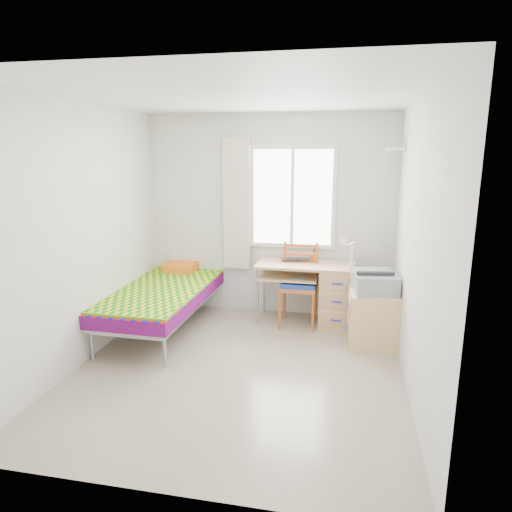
% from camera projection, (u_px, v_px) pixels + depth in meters
% --- Properties ---
extents(floor, '(3.50, 3.50, 0.00)m').
position_uv_depth(floor, '(239.00, 369.00, 4.56)').
color(floor, '#BCAD93').
rests_on(floor, ground).
extents(ceiling, '(3.50, 3.50, 0.00)m').
position_uv_depth(ceiling, '(236.00, 96.00, 3.97)').
color(ceiling, white).
rests_on(ceiling, wall_back).
extents(wall_back, '(3.20, 0.00, 3.20)m').
position_uv_depth(wall_back, '(269.00, 216.00, 5.94)').
color(wall_back, silver).
rests_on(wall_back, ground).
extents(wall_left, '(0.00, 3.50, 3.50)m').
position_uv_depth(wall_left, '(83.00, 236.00, 4.57)').
color(wall_left, silver).
rests_on(wall_left, ground).
extents(wall_right, '(0.00, 3.50, 3.50)m').
position_uv_depth(wall_right, '(417.00, 249.00, 3.96)').
color(wall_right, silver).
rests_on(wall_right, ground).
extents(window, '(1.10, 0.04, 1.30)m').
position_uv_depth(window, '(292.00, 197.00, 5.80)').
color(window, white).
rests_on(window, wall_back).
extents(curtain, '(0.35, 0.05, 1.70)m').
position_uv_depth(curtain, '(237.00, 204.00, 5.92)').
color(curtain, beige).
rests_on(curtain, wall_back).
extents(floating_shelf, '(0.20, 0.32, 0.03)m').
position_uv_depth(floating_shelf, '(395.00, 149.00, 5.12)').
color(floating_shelf, white).
rests_on(floating_shelf, wall_right).
extents(bed, '(1.03, 2.14, 0.92)m').
position_uv_depth(bed, '(165.00, 292.00, 5.56)').
color(bed, '#999BA2').
rests_on(bed, floor).
extents(desk, '(1.22, 0.56, 0.76)m').
position_uv_depth(desk, '(331.00, 292.00, 5.67)').
color(desk, tan).
rests_on(desk, floor).
extents(chair, '(0.45, 0.45, 1.03)m').
position_uv_depth(chair, '(300.00, 280.00, 5.64)').
color(chair, '#9C4F1E').
rests_on(chair, floor).
extents(cabinet, '(0.59, 0.53, 0.62)m').
position_uv_depth(cabinet, '(374.00, 319.00, 5.07)').
color(cabinet, tan).
rests_on(cabinet, floor).
extents(printer, '(0.52, 0.58, 0.22)m').
position_uv_depth(printer, '(374.00, 281.00, 5.02)').
color(printer, '#95969C').
rests_on(printer, cabinet).
extents(laptop, '(0.40, 0.30, 0.03)m').
position_uv_depth(laptop, '(296.00, 261.00, 5.75)').
color(laptop, black).
rests_on(laptop, desk).
extents(pen_cup, '(0.10, 0.10, 0.10)m').
position_uv_depth(pen_cup, '(314.00, 257.00, 5.79)').
color(pen_cup, orange).
rests_on(pen_cup, desk).
extents(task_lamp, '(0.22, 0.31, 0.37)m').
position_uv_depth(task_lamp, '(347.00, 249.00, 5.42)').
color(task_lamp, white).
rests_on(task_lamp, desk).
extents(book, '(0.19, 0.25, 0.02)m').
position_uv_depth(book, '(292.00, 277.00, 5.71)').
color(book, gray).
rests_on(book, desk).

